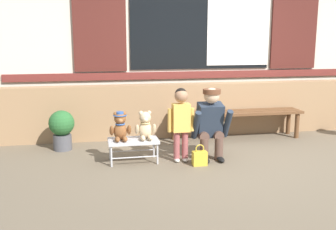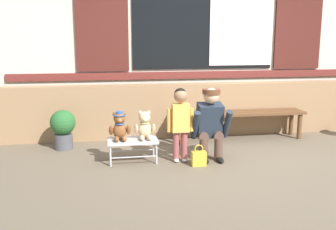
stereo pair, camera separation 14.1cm
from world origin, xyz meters
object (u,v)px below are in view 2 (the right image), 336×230
at_px(teddy_bear_with_hat, 120,126).
at_px(small_display_bench, 133,142).
at_px(child_standing, 180,117).
at_px(potted_plant, 63,127).
at_px(handbag_on_ground, 199,158).
at_px(wooden_bench_long, 238,116).
at_px(teddy_bear_plain, 145,126).
at_px(adult_crouching, 211,123).

bearing_deg(teddy_bear_with_hat, small_display_bench, -0.77).
bearing_deg(child_standing, potted_plant, 151.21).
relative_size(child_standing, potted_plant, 1.68).
bearing_deg(teddy_bear_with_hat, handbag_on_ground, -17.33).
bearing_deg(handbag_on_ground, small_display_bench, 159.62).
relative_size(wooden_bench_long, teddy_bear_plain, 5.78).
xyz_separation_m(child_standing, potted_plant, (-1.54, 0.85, -0.27)).
bearing_deg(teddy_bear_plain, teddy_bear_with_hat, 179.87).
relative_size(wooden_bench_long, adult_crouching, 2.21).
relative_size(small_display_bench, adult_crouching, 0.67).
distance_m(small_display_bench, teddy_bear_with_hat, 0.26).
distance_m(teddy_bear_plain, child_standing, 0.47).
bearing_deg(wooden_bench_long, small_display_bench, -153.15).
distance_m(wooden_bench_long, child_standing, 1.49).
xyz_separation_m(adult_crouching, handbag_on_ground, (-0.21, -0.25, -0.38)).
relative_size(teddy_bear_plain, child_standing, 0.38).
xyz_separation_m(wooden_bench_long, small_display_bench, (-1.72, -0.87, -0.11)).
height_order(wooden_bench_long, small_display_bench, wooden_bench_long).
distance_m(teddy_bear_plain, adult_crouching, 0.86).
xyz_separation_m(teddy_bear_with_hat, potted_plant, (-0.77, 0.75, -0.15)).
xyz_separation_m(small_display_bench, child_standing, (0.61, -0.10, 0.33)).
bearing_deg(small_display_bench, potted_plant, 141.24).
bearing_deg(handbag_on_ground, adult_crouching, 49.47).
bearing_deg(child_standing, teddy_bear_plain, 167.69).
xyz_separation_m(child_standing, handbag_on_ground, (0.20, -0.20, -0.50)).
xyz_separation_m(teddy_bear_plain, adult_crouching, (0.86, -0.05, 0.02)).
height_order(teddy_bear_with_hat, potted_plant, teddy_bear_with_hat).
bearing_deg(child_standing, adult_crouching, 6.72).
height_order(small_display_bench, child_standing, child_standing).
bearing_deg(wooden_bench_long, teddy_bear_with_hat, -155.21).
distance_m(wooden_bench_long, teddy_bear_plain, 1.78).
xyz_separation_m(small_display_bench, adult_crouching, (1.02, -0.05, 0.21)).
xyz_separation_m(wooden_bench_long, adult_crouching, (-0.70, -0.92, 0.11)).
bearing_deg(wooden_bench_long, potted_plant, -177.43).
bearing_deg(small_display_bench, wooden_bench_long, 26.85).
bearing_deg(teddy_bear_plain, potted_plant, 145.62).
xyz_separation_m(small_display_bench, potted_plant, (-0.93, 0.75, 0.06)).
height_order(wooden_bench_long, adult_crouching, adult_crouching).
bearing_deg(handbag_on_ground, teddy_bear_with_hat, 162.67).
bearing_deg(child_standing, small_display_bench, 171.01).
height_order(teddy_bear_with_hat, child_standing, child_standing).
bearing_deg(teddy_bear_plain, wooden_bench_long, 29.13).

